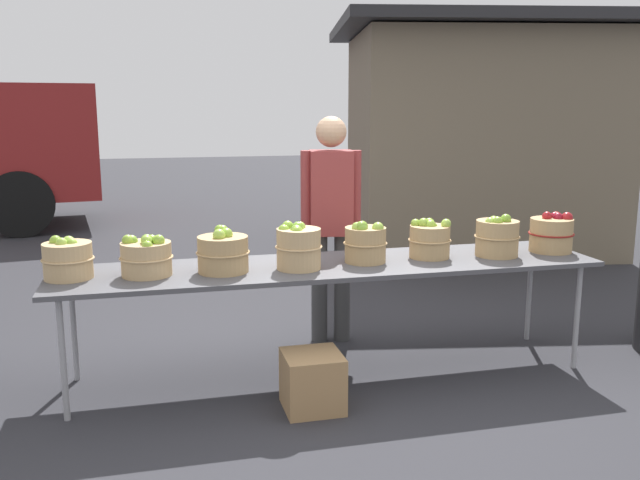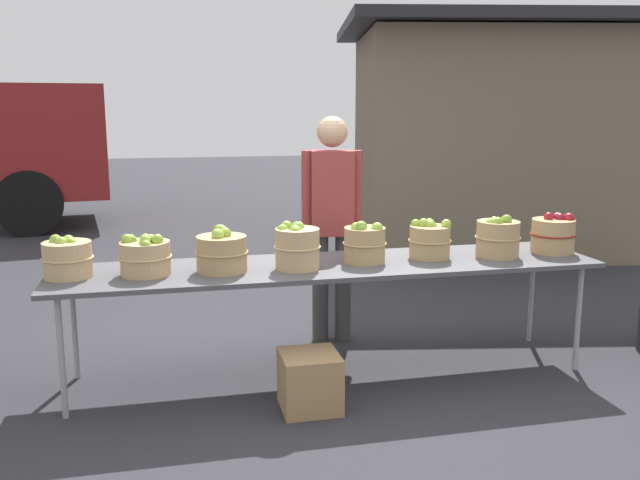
{
  "view_description": "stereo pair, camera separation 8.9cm",
  "coord_description": "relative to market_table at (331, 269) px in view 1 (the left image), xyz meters",
  "views": [
    {
      "loc": [
        -1.12,
        -4.16,
        1.75
      ],
      "look_at": [
        0.0,
        0.3,
        0.85
      ],
      "focal_mm": 38.48,
      "sensor_mm": 36.0,
      "label": 1
    },
    {
      "loc": [
        -1.03,
        -4.18,
        1.75
      ],
      "look_at": [
        0.0,
        0.3,
        0.85
      ],
      "focal_mm": 38.48,
      "sensor_mm": 36.0,
      "label": 2
    }
  ],
  "objects": [
    {
      "name": "apple_basket_green_3",
      "position": [
        -0.23,
        -0.08,
        0.17
      ],
      "size": [
        0.3,
        0.3,
        0.3
      ],
      "color": "tan",
      "rests_on": "market_table"
    },
    {
      "name": "food_kiosk",
      "position": [
        2.88,
        3.73,
        0.67
      ],
      "size": [
        3.98,
        3.5,
        2.74
      ],
      "rotation": [
        0.0,
        0.0,
        -0.19
      ],
      "color": "#726651",
      "rests_on": "ground"
    },
    {
      "name": "apple_basket_green_1",
      "position": [
        -1.16,
        -0.03,
        0.15
      ],
      "size": [
        0.32,
        0.32,
        0.25
      ],
      "color": "tan",
      "rests_on": "market_table"
    },
    {
      "name": "apple_basket_green_4",
      "position": [
        0.23,
        -0.0,
        0.16
      ],
      "size": [
        0.29,
        0.29,
        0.28
      ],
      "color": "tan",
      "rests_on": "market_table"
    },
    {
      "name": "apple_basket_green_6",
      "position": [
        1.15,
        -0.04,
        0.16
      ],
      "size": [
        0.31,
        0.31,
        0.29
      ],
      "color": "tan",
      "rests_on": "market_table"
    },
    {
      "name": "apple_basket_red_0",
      "position": [
        1.59,
        0.01,
        0.16
      ],
      "size": [
        0.31,
        0.31,
        0.28
      ],
      "color": "tan",
      "rests_on": "market_table"
    },
    {
      "name": "produce_crate",
      "position": [
        -0.24,
        -0.49,
        -0.55
      ],
      "size": [
        0.34,
        0.34,
        0.34
      ],
      "primitive_type": "cube",
      "color": "#A87F51",
      "rests_on": "ground"
    },
    {
      "name": "apple_basket_green_2",
      "position": [
        -0.7,
        -0.04,
        0.16
      ],
      "size": [
        0.33,
        0.33,
        0.28
      ],
      "color": "tan",
      "rests_on": "market_table"
    },
    {
      "name": "apple_basket_green_5",
      "position": [
        0.69,
        0.03,
        0.16
      ],
      "size": [
        0.29,
        0.29,
        0.27
      ],
      "color": "tan",
      "rests_on": "market_table"
    },
    {
      "name": "market_table",
      "position": [
        0.0,
        0.0,
        0.0
      ],
      "size": [
        3.5,
        0.76,
        0.75
      ],
      "color": "#4C4C51",
      "rests_on": "ground"
    },
    {
      "name": "apple_basket_green_0",
      "position": [
        -1.6,
        0.01,
        0.15
      ],
      "size": [
        0.3,
        0.3,
        0.26
      ],
      "color": "tan",
      "rests_on": "market_table"
    },
    {
      "name": "vendor_adult",
      "position": [
        0.17,
        0.65,
        0.27
      ],
      "size": [
        0.44,
        0.27,
        1.68
      ],
      "rotation": [
        0.0,
        0.0,
        2.99
      ],
      "color": "#3F3F3F",
      "rests_on": "ground"
    },
    {
      "name": "ground_plane",
      "position": [
        0.0,
        0.0,
        -0.72
      ],
      "size": [
        40.0,
        40.0,
        0.0
      ],
      "primitive_type": "plane",
      "color": "#2D2D33"
    }
  ]
}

